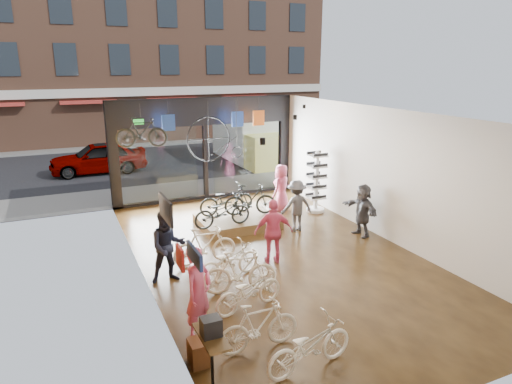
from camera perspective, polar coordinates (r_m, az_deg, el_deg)
ground_plane at (r=12.46m, az=2.47°, el=-7.96°), size 7.00×12.00×0.04m
ceiling at (r=11.46m, az=2.70°, el=9.90°), size 7.00×12.00×0.04m
wall_left at (r=10.76m, az=-14.43°, el=-1.43°), size 0.04×12.00×3.80m
wall_right at (r=13.72m, az=15.86°, el=2.15°), size 0.04×12.00×3.80m
wall_back at (r=7.30m, az=24.65°, el=-10.85°), size 7.00×0.04×3.80m
storefront at (r=17.26m, az=-6.40°, el=5.37°), size 7.00×0.26×3.80m
exit_sign at (r=16.41m, az=-14.48°, el=8.50°), size 0.35×0.06×0.18m
street_road at (r=26.18m, az=-12.36°, el=4.41°), size 30.00×18.00×0.02m
sidewalk_near at (r=18.78m, az=-7.36°, el=0.43°), size 30.00×2.40×0.12m
sidewalk_far at (r=30.04m, az=-13.98°, el=5.88°), size 30.00×2.00×0.12m
opposite_building at (r=32.16m, az=-15.71°, el=18.82°), size 26.00×5.00×14.00m
street_car at (r=22.66m, az=-19.11°, el=4.10°), size 4.34×1.74×1.48m
box_truck at (r=23.43m, az=-0.41°, el=6.61°), size 2.12×6.37×2.51m
floor_bike_0 at (r=8.09m, az=6.72°, el=-18.53°), size 1.77×0.81×0.89m
floor_bike_1 at (r=8.49m, az=0.31°, el=-16.43°), size 1.57×0.45×0.94m
floor_bike_2 at (r=9.73m, az=-0.93°, el=-12.24°), size 1.69×0.88×0.85m
floor_bike_3 at (r=10.36m, az=-2.02°, el=-9.92°), size 1.73×0.78×1.01m
floor_bike_4 at (r=11.04m, az=-3.43°, el=-8.62°), size 1.75×0.92×0.88m
floor_bike_5 at (r=11.81m, az=-6.41°, el=-6.69°), size 1.66×0.48×1.00m
display_platform at (r=14.51m, az=-2.37°, el=-3.72°), size 2.40×1.80×0.30m
display_bike_left at (r=13.54m, az=-4.23°, el=-2.48°), size 1.78×0.69×0.92m
display_bike_mid at (r=14.53m, az=-0.76°, el=-0.99°), size 1.72×0.85×1.00m
display_bike_right at (r=14.66m, az=-3.72°, el=-0.95°), size 1.86×0.71×0.96m
customer_0 at (r=8.72m, az=-7.21°, el=-12.33°), size 0.79×0.75×1.81m
customer_1 at (r=10.90m, az=-10.97°, el=-6.71°), size 0.88×0.70×1.75m
customer_2 at (r=11.69m, az=2.20°, el=-4.96°), size 1.07×0.63×1.71m
customer_3 at (r=13.98m, az=5.08°, el=-1.73°), size 1.06×0.63×1.60m
customer_4 at (r=15.90m, az=3.18°, el=0.55°), size 0.95×0.87×1.64m
customer_5 at (r=13.90m, az=13.15°, el=-2.22°), size 0.53×1.49×1.59m
sunglasses_rack at (r=15.81m, az=7.53°, el=1.25°), size 0.71×0.62×2.12m
wall_merch at (r=7.83m, az=-8.46°, el=-12.54°), size 0.40×2.40×2.60m
penny_farthing at (r=15.54m, az=-4.82°, el=6.50°), size 1.89×0.06×1.52m
hung_bike at (r=14.75m, az=-14.12°, el=7.26°), size 1.64×0.80×0.95m
jersey_left at (r=15.92m, az=-10.89°, el=8.50°), size 0.45×0.03×0.55m
jersey_mid at (r=16.68m, az=-2.31°, el=9.09°), size 0.45×0.03×0.55m
jersey_right at (r=17.00m, az=0.34°, el=9.23°), size 0.45×0.03×0.55m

